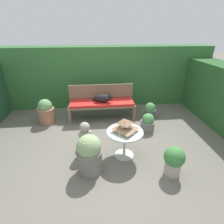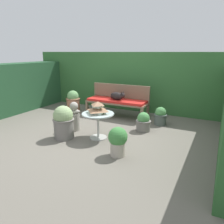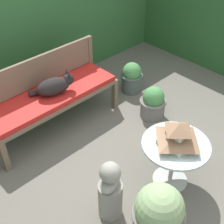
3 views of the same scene
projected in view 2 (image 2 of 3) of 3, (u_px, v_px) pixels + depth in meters
ground at (92, 131)px, 4.78m from camera, size 30.00×30.00×0.00m
foliage_hedge_back at (133, 81)px, 6.58m from camera, size 6.40×0.73×1.67m
foliage_hedge_left at (8, 89)px, 6.02m from camera, size 0.70×3.59×1.36m
garden_bench at (117, 102)px, 5.71m from camera, size 1.62×0.52×0.47m
bench_backrest at (121, 93)px, 5.87m from camera, size 1.62×0.06×0.83m
cat at (117, 96)px, 5.63m from camera, size 0.49×0.32×0.24m
patio_table at (98, 119)px, 4.29m from camera, size 0.63×0.63×0.51m
pagoda_birdhouse at (98, 108)px, 4.23m from camera, size 0.36×0.36×0.24m
garden_bust at (74, 117)px, 4.74m from camera, size 0.29×0.24×0.64m
potted_plant_path_edge at (64, 122)px, 4.31m from camera, size 0.43×0.43×0.66m
potted_plant_hedge_corner at (73, 101)px, 6.26m from camera, size 0.41×0.41×0.61m
potted_plant_table_far at (160, 116)px, 5.13m from camera, size 0.31×0.31×0.43m
potted_plant_bench_left at (118, 140)px, 3.58m from camera, size 0.32×0.32×0.50m
potted_plant_table_near at (143, 122)px, 4.74m from camera, size 0.34×0.34×0.42m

